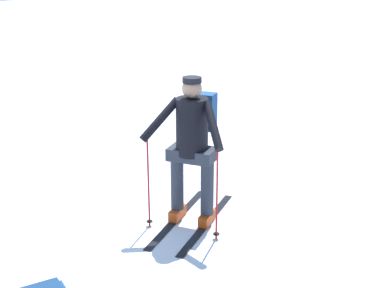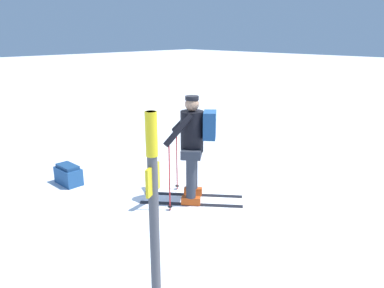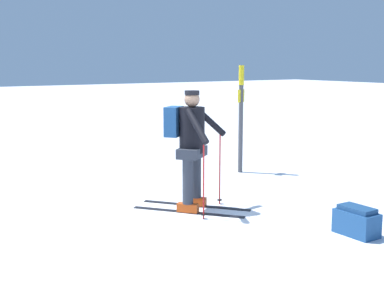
# 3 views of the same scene
# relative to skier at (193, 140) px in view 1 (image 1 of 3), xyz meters

# --- Properties ---
(ground_plane) EXTENTS (80.00, 80.00, 0.00)m
(ground_plane) POSITION_rel_skier_xyz_m (0.65, 0.71, -1.00)
(ground_plane) COLOR white
(skier) EXTENTS (1.39, 1.57, 1.71)m
(skier) POSITION_rel_skier_xyz_m (0.00, 0.00, 0.00)
(skier) COLOR black
(skier) RESTS_ON ground_plane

